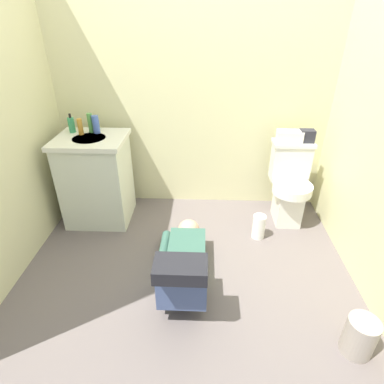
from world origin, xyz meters
The scene contains 14 objects.
ground_plane centered at (0.00, 0.00, -0.02)m, with size 3.02×2.99×0.04m, color #645A58.
wall_back centered at (0.00, 1.03, 1.20)m, with size 2.68×0.08×2.40m, color beige.
toilet centered at (0.91, 0.69, 0.37)m, with size 0.36×0.46×0.75m.
vanity_cabinet centered at (-0.86, 0.63, 0.42)m, with size 0.60×0.52×0.82m.
faucet centered at (-0.86, 0.77, 0.87)m, with size 0.02×0.02×0.10m, color silver.
person_plumber centered at (-0.01, -0.19, 0.18)m, with size 0.39×1.06×0.52m.
tissue_box centered at (0.87, 0.78, 0.80)m, with size 0.22×0.11×0.10m, color silver.
toiletry_bag centered at (1.02, 0.78, 0.81)m, with size 0.12×0.09×0.11m, color #26262D.
soap_dispenser centered at (-1.05, 0.75, 0.89)m, with size 0.06×0.06×0.17m.
bottle_amber centered at (-0.95, 0.70, 0.89)m, with size 0.04×0.04×0.14m, color #C1862E.
bottle_green centered at (-0.88, 0.76, 0.90)m, with size 0.05×0.05×0.17m, color #529C48.
bottle_blue centered at (-0.83, 0.74, 0.90)m, with size 0.06×0.06×0.15m, color #4665BD.
trash_can centered at (1.04, -0.69, 0.13)m, with size 0.18×0.18×0.25m, color #9F9386.
paper_towel_roll centered at (0.61, 0.37, 0.11)m, with size 0.11×0.11×0.22m, color white.
Camera 1 is at (0.12, -1.88, 1.75)m, focal length 29.32 mm.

